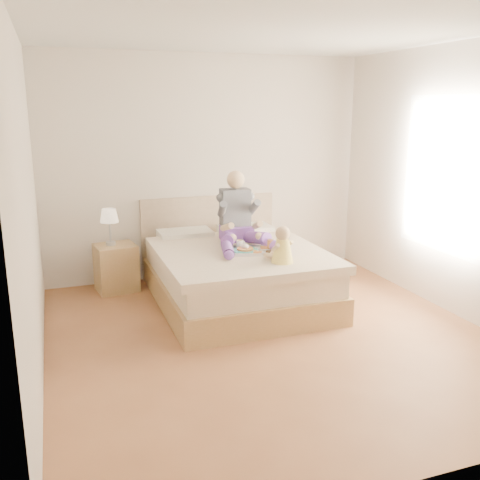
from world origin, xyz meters
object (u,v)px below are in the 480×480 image
object	(u,v)px
bed	(234,271)
baby	(282,248)
adult	(239,222)
tray	(254,249)
nightstand	(116,268)

from	to	relation	value
bed	baby	world-z (taller)	bed
adult	tray	distance (m)	0.47
tray	baby	xyz separation A→B (m)	(0.13, -0.44, 0.12)
tray	baby	bearing A→B (deg)	-56.13
tray	bed	bearing A→B (deg)	126.84
bed	adult	size ratio (longest dim) A/B	2.21
adult	baby	bearing A→B (deg)	-77.65
bed	nightstand	xyz separation A→B (m)	(-1.19, 0.72, -0.05)
bed	adult	distance (m)	0.55
nightstand	baby	bearing A→B (deg)	-54.02
bed	tray	bearing A→B (deg)	-71.02
tray	baby	distance (m)	0.47
bed	adult	bearing A→B (deg)	46.45
bed	baby	bearing A→B (deg)	-72.72
bed	tray	distance (m)	0.47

